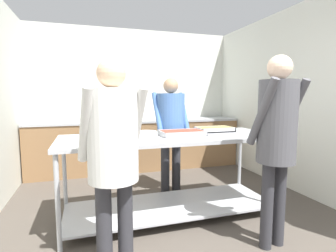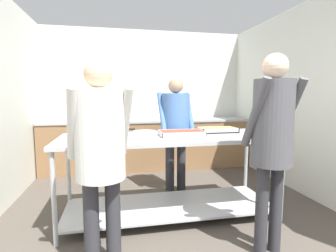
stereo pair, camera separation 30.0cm
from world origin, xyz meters
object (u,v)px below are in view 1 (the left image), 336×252
object	(u,v)px
serving_tray_vegetables	(182,133)
water_bottle	(84,115)
plate_stack	(146,134)
guest_serving_left	(113,146)
sauce_pan	(109,133)
serving_tray_roast	(214,129)
guest_serving_right	(277,130)
cook_behind_counter	(171,123)

from	to	relation	value
serving_tray_vegetables	water_bottle	bearing A→B (deg)	118.00
plate_stack	guest_serving_left	world-z (taller)	guest_serving_left
sauce_pan	serving_tray_vegetables	world-z (taller)	sauce_pan
serving_tray_roast	guest_serving_left	world-z (taller)	guest_serving_left
serving_tray_roast	guest_serving_left	distance (m)	1.69
serving_tray_vegetables	plate_stack	bearing A→B (deg)	177.71
serving_tray_vegetables	guest_serving_right	distance (m)	1.04
water_bottle	serving_tray_roast	bearing A→B (deg)	-48.92
guest_serving_left	guest_serving_right	distance (m)	1.41
plate_stack	guest_serving_left	distance (m)	0.94
plate_stack	serving_tray_roast	xyz separation A→B (m)	(0.92, 0.18, -0.00)
sauce_pan	cook_behind_counter	world-z (taller)	cook_behind_counter
guest_serving_left	guest_serving_right	size ratio (longest dim) A/B	0.95
guest_serving_right	water_bottle	bearing A→B (deg)	119.64
plate_stack	guest_serving_left	size ratio (longest dim) A/B	0.16
serving_tray_roast	water_bottle	bearing A→B (deg)	131.08
serving_tray_vegetables	water_bottle	distance (m)	2.26
sauce_pan	serving_tray_roast	world-z (taller)	sauce_pan
plate_stack	guest_serving_right	world-z (taller)	guest_serving_right
sauce_pan	guest_serving_right	distance (m)	1.70
guest_serving_left	guest_serving_right	world-z (taller)	guest_serving_right
plate_stack	guest_serving_left	bearing A→B (deg)	-117.53
plate_stack	water_bottle	bearing A→B (deg)	108.14
plate_stack	cook_behind_counter	world-z (taller)	cook_behind_counter
sauce_pan	plate_stack	distance (m)	0.40
serving_tray_vegetables	guest_serving_right	size ratio (longest dim) A/B	0.29
plate_stack	cook_behind_counter	bearing A→B (deg)	54.40
sauce_pan	guest_serving_left	distance (m)	0.98
serving_tray_vegetables	serving_tray_roast	distance (m)	0.55
serving_tray_vegetables	cook_behind_counter	distance (m)	0.76
sauce_pan	serving_tray_roast	bearing A→B (deg)	1.30
guest_serving_right	cook_behind_counter	size ratio (longest dim) A/B	1.06
sauce_pan	serving_tray_roast	distance (m)	1.30
guest_serving_right	water_bottle	world-z (taller)	guest_serving_right
cook_behind_counter	water_bottle	size ratio (longest dim) A/B	6.53
sauce_pan	guest_serving_left	size ratio (longest dim) A/B	0.26
serving_tray_vegetables	guest_serving_left	distance (m)	1.17
sauce_pan	serving_tray_vegetables	distance (m)	0.81
guest_serving_right	cook_behind_counter	xyz separation A→B (m)	(-0.45, 1.61, -0.08)
water_bottle	sauce_pan	bearing A→B (deg)	-81.59
serving_tray_roast	water_bottle	distance (m)	2.39
serving_tray_roast	water_bottle	xyz separation A→B (m)	(-1.57, 1.80, 0.09)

